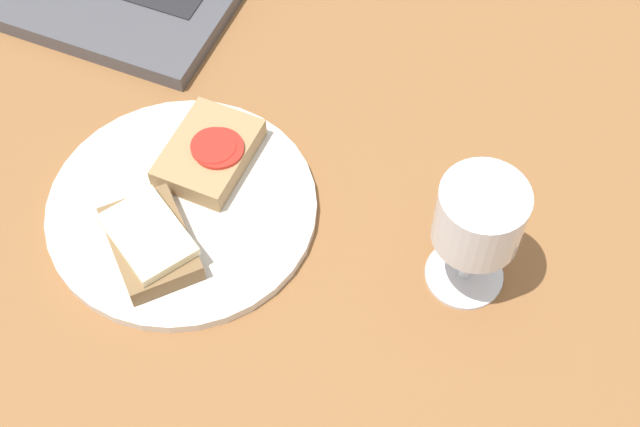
% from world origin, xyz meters
% --- Properties ---
extents(wooden_table, '(1.40, 1.40, 0.03)m').
position_xyz_m(wooden_table, '(0.00, 0.00, 0.01)').
color(wooden_table, brown).
rests_on(wooden_table, ground).
extents(plate, '(0.26, 0.26, 0.01)m').
position_xyz_m(plate, '(-0.04, -0.06, 0.04)').
color(plate, silver).
rests_on(plate, wooden_table).
extents(sandwich_with_cheese, '(0.12, 0.12, 0.03)m').
position_xyz_m(sandwich_with_cheese, '(-0.04, -0.11, 0.06)').
color(sandwich_with_cheese, brown).
rests_on(sandwich_with_cheese, plate).
extents(sandwich_with_tomato, '(0.08, 0.10, 0.03)m').
position_xyz_m(sandwich_with_tomato, '(-0.04, -0.00, 0.05)').
color(sandwich_with_tomato, '#A88456').
rests_on(sandwich_with_tomato, plate).
extents(wine_glass, '(0.08, 0.08, 0.13)m').
position_xyz_m(wine_glass, '(0.23, -0.02, 0.12)').
color(wine_glass, white).
rests_on(wine_glass, wooden_table).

